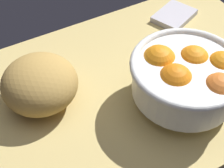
{
  "coord_description": "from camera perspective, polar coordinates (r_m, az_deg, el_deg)",
  "views": [
    {
      "loc": [
        31.94,
        44.18,
        56.47
      ],
      "look_at": [
        8.08,
        2.14,
        5.0
      ],
      "focal_mm": 54.84,
      "sensor_mm": 36.0,
      "label": 1
    }
  ],
  "objects": [
    {
      "name": "ground_plane",
      "position": [
        0.8,
        4.3,
        -0.13
      ],
      "size": [
        77.27,
        52.3,
        3.0
      ],
      "primitive_type": "cube",
      "color": "tan"
    },
    {
      "name": "napkin_folded",
      "position": [
        0.98,
        10.33,
        11.15
      ],
      "size": [
        13.58,
        11.97,
        1.54
      ],
      "primitive_type": "cube",
      "rotation": [
        0.0,
        0.0,
        0.38
      ],
      "color": "#BAB5BF",
      "rests_on": "ground"
    },
    {
      "name": "bread_loaf",
      "position": [
        0.72,
        -11.96,
        0.07
      ],
      "size": [
        16.28,
        16.39,
        10.33
      ],
      "primitive_type": "ellipsoid",
      "rotation": [
        0.0,
        0.0,
        1.55
      ],
      "color": "#AF8844",
      "rests_on": "ground"
    },
    {
      "name": "fruit_bowl",
      "position": [
        0.71,
        12.42,
        1.33
      ],
      "size": [
        23.12,
        23.12,
        12.01
      ],
      "color": "white",
      "rests_on": "ground"
    }
  ]
}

